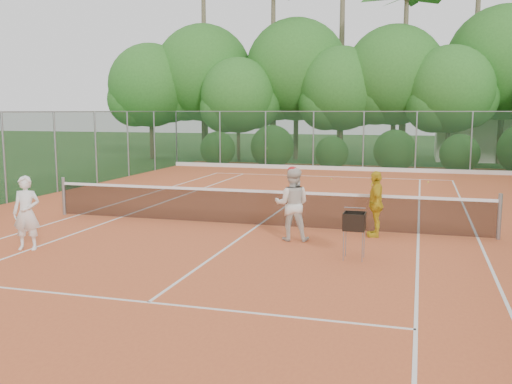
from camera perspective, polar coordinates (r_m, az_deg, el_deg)
ground at (r=15.19m, az=0.21°, el=-3.45°), size 120.00×120.00×0.00m
clay_court at (r=15.19m, az=0.21°, el=-3.42°), size 18.00×36.00×0.02m
club_building at (r=38.66m, az=23.50°, el=5.15°), size 8.00×5.00×3.00m
tennis_net at (r=15.10m, az=0.21°, el=-1.47°), size 11.97×0.10×1.10m
player_white at (r=13.43m, az=-21.97°, el=-1.96°), size 0.67×0.53×1.63m
player_center_grp at (r=13.38m, az=3.64°, el=-1.20°), size 0.91×0.75×1.75m
player_yellow at (r=14.07m, az=11.87°, el=-1.16°), size 0.51×0.98×1.60m
ball_hopper at (r=11.82m, az=9.81°, el=-3.00°), size 0.42×0.42×0.97m
stray_ball_a at (r=25.34m, az=7.56°, el=1.26°), size 0.07×0.07×0.07m
stray_ball_b at (r=26.93m, az=12.23°, el=1.55°), size 0.07×0.07×0.07m
stray_ball_c at (r=25.25m, az=16.85°, el=0.96°), size 0.07×0.07×0.07m
court_markings at (r=15.19m, az=0.21°, el=-3.37°), size 11.03×23.83×0.01m
fence_back at (r=29.64m, az=8.21°, el=5.08°), size 18.07×0.07×3.00m
tropical_treeline at (r=34.70m, az=11.94°, el=11.36°), size 32.10×8.49×15.03m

